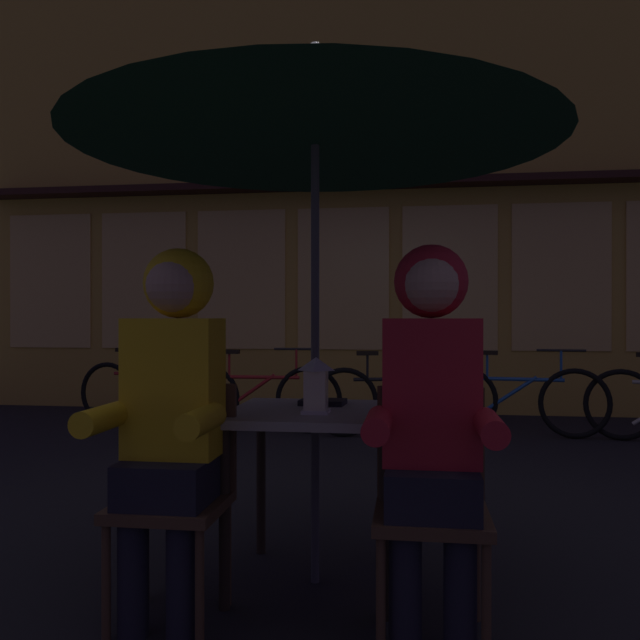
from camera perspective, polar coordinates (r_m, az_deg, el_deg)
The scene contains 14 objects.
ground_plane at distance 3.04m, azimuth -0.42°, elevation -21.68°, with size 60.00×60.00×0.00m, color black.
cafe_table at distance 2.86m, azimuth -0.42°, elevation -9.74°, with size 0.72×0.72×0.74m.
patio_umbrella at distance 2.97m, azimuth -0.42°, elevation 18.38°, with size 2.10×2.10×2.31m.
lantern at distance 2.72m, azimuth -0.35°, elevation -5.53°, with size 0.11×0.11×0.23m.
chair_left at distance 2.66m, azimuth -12.24°, elevation -13.79°, with size 0.40×0.40×0.87m.
chair_right at distance 2.51m, azimuth 9.57°, elevation -14.67°, with size 0.40×0.40×0.87m.
person_left_hooded at distance 2.54m, azimuth -12.70°, elevation -6.26°, with size 0.45×0.56×1.40m.
person_right_hooded at distance 2.38m, azimuth 9.61°, elevation -6.70°, with size 0.45×0.56×1.40m.
shopfront_building at distance 8.46m, azimuth 2.23°, elevation 13.57°, with size 10.00×0.93×6.20m.
bicycle_nearest at distance 7.11m, azimuth -14.55°, elevation -6.15°, with size 1.66×0.34×0.84m.
bicycle_second at distance 6.59m, azimuth -5.45°, elevation -6.65°, with size 1.68×0.10×0.84m.
bicycle_third at distance 6.39m, azimuth 6.64°, elevation -6.86°, with size 1.65×0.41×0.84m.
bicycle_fourth at distance 6.62m, azimuth 16.69°, elevation -6.62°, with size 1.67×0.25×0.84m.
book at distance 3.00m, azimuth 0.25°, elevation -7.09°, with size 0.20×0.14×0.02m, color black.
Camera 1 is at (0.42, -2.79, 1.13)m, focal length 37.07 mm.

